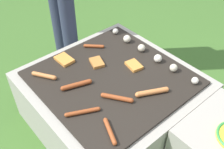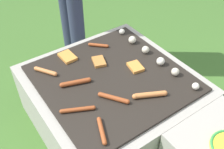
% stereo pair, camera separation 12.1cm
% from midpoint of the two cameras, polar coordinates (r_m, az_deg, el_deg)
% --- Properties ---
extents(ground_plane, '(14.00, 14.00, 0.00)m').
position_cam_midpoint_polar(ground_plane, '(1.96, 1.79, -9.78)').
color(ground_plane, '#3D6628').
extents(grill, '(0.99, 0.99, 0.42)m').
position_cam_midpoint_polar(grill, '(1.80, 1.93, -5.62)').
color(grill, '#9E998E').
rests_on(grill, ground_plane).
extents(sausage_back_right, '(0.10, 0.18, 0.02)m').
position_cam_midpoint_polar(sausage_back_right, '(1.45, -5.11, -7.68)').
color(sausage_back_right, '#93421E').
rests_on(sausage_back_right, grill).
extents(sausage_front_center, '(0.11, 0.11, 0.02)m').
position_cam_midpoint_polar(sausage_front_center, '(1.91, -1.15, 6.35)').
color(sausage_front_center, '#93421E').
rests_on(sausage_front_center, grill).
extents(sausage_mid_right, '(0.15, 0.10, 0.03)m').
position_cam_midpoint_polar(sausage_mid_right, '(1.71, -12.33, 0.63)').
color(sausage_mid_right, '#C6753D').
rests_on(sausage_mid_right, grill).
extents(sausage_back_center, '(0.08, 0.19, 0.03)m').
position_cam_midpoint_polar(sausage_back_center, '(1.60, -5.81, -1.79)').
color(sausage_back_center, '#93421E').
rests_on(sausage_back_center, grill).
extents(sausage_front_left, '(0.11, 0.19, 0.03)m').
position_cam_midpoint_polar(sausage_front_left, '(1.54, 10.55, -4.40)').
color(sausage_front_left, '#C6753D').
rests_on(sausage_front_left, grill).
extents(sausage_back_left, '(0.16, 0.08, 0.02)m').
position_cam_midpoint_polar(sausage_back_left, '(1.36, 0.35, -12.21)').
color(sausage_back_left, '#93421E').
rests_on(sausage_back_left, grill).
extents(sausage_mid_left, '(0.17, 0.12, 0.03)m').
position_cam_midpoint_polar(sausage_mid_left, '(1.50, 2.67, -5.21)').
color(sausage_mid_left, '#93421E').
rests_on(sausage_mid_left, grill).
extents(bread_slice_left, '(0.12, 0.10, 0.02)m').
position_cam_midpoint_polar(bread_slice_left, '(1.73, 7.14, 1.62)').
color(bread_slice_left, '#D18438').
rests_on(bread_slice_left, grill).
extents(bread_slice_center, '(0.13, 0.11, 0.02)m').
position_cam_midpoint_polar(bread_slice_center, '(1.76, -0.90, 2.79)').
color(bread_slice_center, '#B27033').
rests_on(bread_slice_center, grill).
extents(bread_slice_right, '(0.13, 0.09, 0.02)m').
position_cam_midpoint_polar(bread_slice_right, '(1.81, -7.80, 3.81)').
color(bread_slice_right, '#D18438').
rests_on(bread_slice_right, grill).
extents(mushroom_row, '(0.79, 0.06, 0.06)m').
position_cam_midpoint_polar(mushroom_row, '(1.82, 10.55, 4.30)').
color(mushroom_row, silver).
rests_on(mushroom_row, grill).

